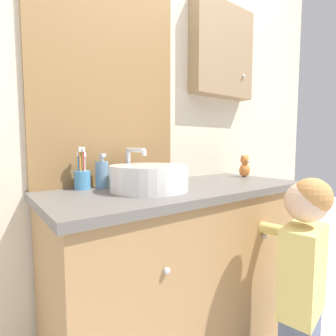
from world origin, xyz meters
TOP-DOWN VIEW (x-y plane):
  - wall_back at (0.02, 0.62)m, footprint 3.20×0.18m
  - vanity_counter at (0.00, 0.32)m, footprint 1.30×0.57m
  - sink_basin at (-0.19, 0.32)m, footprint 0.35×0.40m
  - toothbrush_holder at (-0.42, 0.52)m, footprint 0.07×0.07m
  - soap_dispenser at (-0.33, 0.51)m, footprint 0.06×0.06m
  - child_figure at (0.24, -0.16)m, footprint 0.26×0.47m
  - teddy_bear at (0.57, 0.38)m, footprint 0.08×0.07m

SIDE VIEW (x-z plane):
  - vanity_counter at x=0.00m, z-range 0.00..0.84m
  - child_figure at x=0.24m, z-range 0.06..0.98m
  - toothbrush_holder at x=-0.42m, z-range 0.79..0.99m
  - sink_basin at x=-0.19m, z-range 0.81..0.99m
  - soap_dispenser at x=-0.33m, z-range 0.82..0.99m
  - teddy_bear at x=0.57m, z-range 0.84..0.98m
  - wall_back at x=0.02m, z-range 0.03..2.53m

